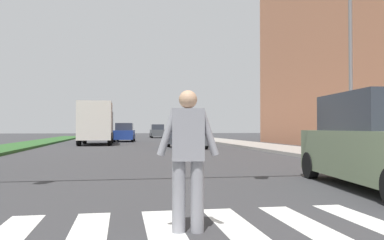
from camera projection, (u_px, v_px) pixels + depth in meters
name	position (u px, v px, depth m)	size (l,w,h in m)	color
ground_plane	(137.00, 147.00, 26.33)	(140.00, 140.00, 0.00)	#38383A
crosswalk	(201.00, 228.00, 4.97)	(4.95, 2.20, 0.01)	silver
median_strip	(6.00, 148.00, 23.07)	(2.70, 64.00, 0.15)	#2D5B28
sidewalk_right	(263.00, 146.00, 25.70)	(3.00, 64.00, 0.15)	#9E9991
street_lamp_right	(348.00, 38.00, 14.92)	(1.02, 0.24, 7.50)	slate
pedestrian_performer	(188.00, 154.00, 4.78)	(0.75, 0.28, 1.69)	gray
suv_crossing	(384.00, 143.00, 8.18)	(2.41, 4.78, 1.97)	gray
sedan_midblock	(185.00, 135.00, 24.85)	(2.07, 4.39, 1.67)	#474C51
sedan_distant	(125.00, 133.00, 36.79)	(2.06, 4.70, 1.69)	navy
sedan_far_horizon	(157.00, 132.00, 50.98)	(1.84, 4.25, 1.70)	#474C51
truck_box_delivery	(96.00, 123.00, 29.95)	(2.40, 6.20, 3.10)	black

